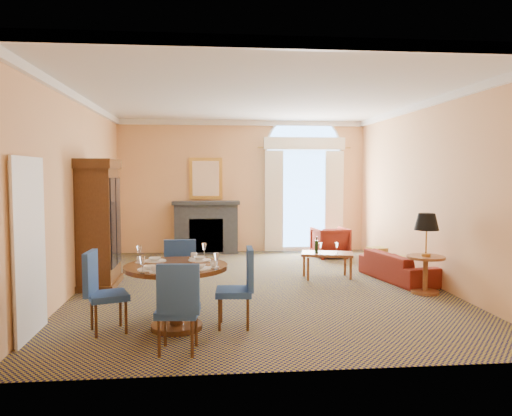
{
  "coord_description": "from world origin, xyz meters",
  "views": [
    {
      "loc": [
        -0.89,
        -8.42,
        1.93
      ],
      "look_at": [
        0.0,
        0.5,
        1.3
      ],
      "focal_mm": 35.0,
      "sensor_mm": 36.0,
      "label": 1
    }
  ],
  "objects": [
    {
      "name": "armoire",
      "position": [
        -2.72,
        0.25,
        1.04
      ],
      "size": [
        0.62,
        1.1,
        2.16
      ],
      "color": "#3E210E",
      "rests_on": "ground"
    },
    {
      "name": "armchair",
      "position": [
        1.93,
        2.71,
        0.35
      ],
      "size": [
        0.82,
        0.84,
        0.69
      ],
      "primitive_type": "imported",
      "rotation": [
        0.0,
        0.0,
        3.25
      ],
      "color": "maroon",
      "rests_on": "ground"
    },
    {
      "name": "room_envelope",
      "position": [
        -0.03,
        0.67,
        2.51
      ],
      "size": [
        6.04,
        7.52,
        3.45
      ],
      "color": "#F5B475",
      "rests_on": "ground"
    },
    {
      "name": "sofa",
      "position": [
        2.55,
        0.19,
        0.25
      ],
      "size": [
        0.99,
        1.8,
        0.5
      ],
      "primitive_type": "imported",
      "rotation": [
        0.0,
        0.0,
        1.77
      ],
      "color": "maroon",
      "rests_on": "ground"
    },
    {
      "name": "dining_chair_east",
      "position": [
        -0.46,
        -2.27,
        0.57
      ],
      "size": [
        0.48,
        0.48,
        0.99
      ],
      "rotation": [
        0.0,
        0.0,
        1.49
      ],
      "color": "navy",
      "rests_on": "ground"
    },
    {
      "name": "dining_table",
      "position": [
        -1.27,
        -2.29,
        0.59
      ],
      "size": [
        1.27,
        1.27,
        1.0
      ],
      "color": "#3E210E",
      "rests_on": "ground"
    },
    {
      "name": "dining_chair_south",
      "position": [
        -1.19,
        -3.19,
        0.57
      ],
      "size": [
        0.48,
        0.49,
        0.99
      ],
      "rotation": [
        0.0,
        0.0,
        -0.1
      ],
      "color": "navy",
      "rests_on": "ground"
    },
    {
      "name": "coffee_table",
      "position": [
        1.3,
        0.47,
        0.43
      ],
      "size": [
        1.03,
        0.73,
        0.78
      ],
      "rotation": [
        0.0,
        0.0,
        -0.25
      ],
      "color": "brown",
      "rests_on": "ground"
    },
    {
      "name": "side_table",
      "position": [
        2.6,
        -0.83,
        0.82
      ],
      "size": [
        0.6,
        0.6,
        1.26
      ],
      "color": "brown",
      "rests_on": "ground"
    },
    {
      "name": "ground",
      "position": [
        0.0,
        0.0,
        0.0
      ],
      "size": [
        7.5,
        7.5,
        0.0
      ],
      "primitive_type": "plane",
      "color": "#141440",
      "rests_on": "ground"
    },
    {
      "name": "dining_chair_north",
      "position": [
        -1.26,
        -1.5,
        0.57
      ],
      "size": [
        0.53,
        0.53,
        0.99
      ],
      "rotation": [
        0.0,
        0.0,
        2.91
      ],
      "color": "navy",
      "rests_on": "ground"
    },
    {
      "name": "dining_chair_west",
      "position": [
        -2.18,
        -2.33,
        0.57
      ],
      "size": [
        0.57,
        0.57,
        0.99
      ],
      "rotation": [
        0.0,
        0.0,
        -1.22
      ],
      "color": "navy",
      "rests_on": "ground"
    }
  ]
}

